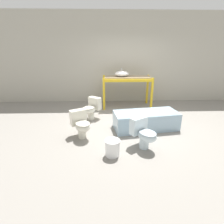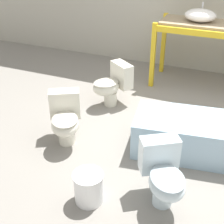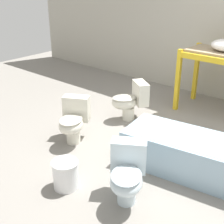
{
  "view_description": "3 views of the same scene",
  "coord_description": "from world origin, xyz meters",
  "px_view_note": "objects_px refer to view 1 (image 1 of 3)",
  "views": [
    {
      "loc": [
        -0.74,
        -4.46,
        1.97
      ],
      "look_at": [
        -0.6,
        -0.63,
        0.57
      ],
      "focal_mm": 28.0,
      "sensor_mm": 36.0,
      "label": 1
    },
    {
      "loc": [
        0.44,
        -3.48,
        2.32
      ],
      "look_at": [
        -0.71,
        -0.76,
        0.57
      ],
      "focal_mm": 50.0,
      "sensor_mm": 36.0,
      "label": 2
    },
    {
      "loc": [
        1.63,
        -3.38,
        2.21
      ],
      "look_at": [
        -0.7,
        -0.65,
        0.6
      ],
      "focal_mm": 50.0,
      "sensor_mm": 36.0,
      "label": 3
    }
  ],
  "objects_px": {
    "bathtub_main": "(146,119)",
    "toilet_far": "(144,133)",
    "bucket_white": "(112,147)",
    "toilet_extra": "(91,108)",
    "sink_basin": "(122,74)",
    "toilet_near": "(81,124)"
  },
  "relations": [
    {
      "from": "sink_basin",
      "to": "toilet_near",
      "type": "xyz_separation_m",
      "value": [
        -1.13,
        -2.28,
        -0.82
      ]
    },
    {
      "from": "bathtub_main",
      "to": "bucket_white",
      "type": "height_order",
      "value": "bathtub_main"
    },
    {
      "from": "sink_basin",
      "to": "bucket_white",
      "type": "relative_size",
      "value": 1.46
    },
    {
      "from": "bathtub_main",
      "to": "toilet_far",
      "type": "distance_m",
      "value": 0.96
    },
    {
      "from": "toilet_near",
      "to": "toilet_extra",
      "type": "bearing_deg",
      "value": 53.1
    },
    {
      "from": "sink_basin",
      "to": "toilet_far",
      "type": "relative_size",
      "value": 0.73
    },
    {
      "from": "toilet_extra",
      "to": "sink_basin",
      "type": "bearing_deg",
      "value": 85.7
    },
    {
      "from": "bathtub_main",
      "to": "sink_basin",
      "type": "bearing_deg",
      "value": 95.67
    },
    {
      "from": "bucket_white",
      "to": "sink_basin",
      "type": "bearing_deg",
      "value": 81.92
    },
    {
      "from": "sink_basin",
      "to": "toilet_far",
      "type": "xyz_separation_m",
      "value": [
        0.22,
        -2.79,
        -0.82
      ]
    },
    {
      "from": "toilet_far",
      "to": "toilet_extra",
      "type": "xyz_separation_m",
      "value": [
        -1.19,
        1.61,
        0.0
      ]
    },
    {
      "from": "sink_basin",
      "to": "toilet_far",
      "type": "distance_m",
      "value": 2.92
    },
    {
      "from": "toilet_far",
      "to": "toilet_extra",
      "type": "height_order",
      "value": "same"
    },
    {
      "from": "toilet_extra",
      "to": "bathtub_main",
      "type": "bearing_deg",
      "value": 9.88
    },
    {
      "from": "toilet_far",
      "to": "bucket_white",
      "type": "xyz_separation_m",
      "value": [
        -0.65,
        -0.27,
        -0.16
      ]
    },
    {
      "from": "sink_basin",
      "to": "toilet_extra",
      "type": "height_order",
      "value": "sink_basin"
    },
    {
      "from": "toilet_far",
      "to": "bucket_white",
      "type": "bearing_deg",
      "value": 169.61
    },
    {
      "from": "toilet_extra",
      "to": "bucket_white",
      "type": "distance_m",
      "value": 1.96
    },
    {
      "from": "bathtub_main",
      "to": "bucket_white",
      "type": "relative_size",
      "value": 5.17
    },
    {
      "from": "toilet_near",
      "to": "bucket_white",
      "type": "distance_m",
      "value": 1.05
    },
    {
      "from": "bucket_white",
      "to": "toilet_near",
      "type": "bearing_deg",
      "value": 131.81
    },
    {
      "from": "sink_basin",
      "to": "toilet_far",
      "type": "height_order",
      "value": "sink_basin"
    }
  ]
}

